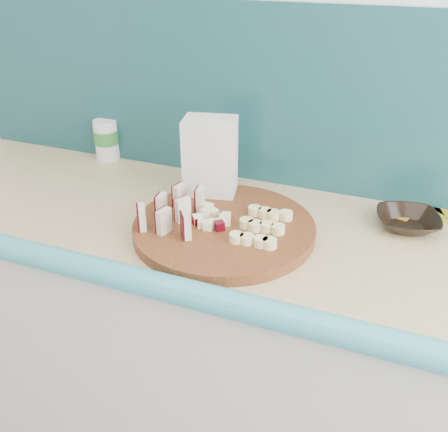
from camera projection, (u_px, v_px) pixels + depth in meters
The scene contains 10 objects.
kitchen_counter at pixel (259, 364), 1.46m from camera, with size 2.20×0.63×0.91m.
backsplash at pixel (301, 101), 1.35m from camera, with size 2.20×0.02×0.50m, color teal.
cutting_board at pixel (224, 228), 1.22m from camera, with size 0.45×0.45×0.03m, color #461F0F.
apple_wedges at pixel (173, 210), 1.21m from camera, with size 0.14×0.18×0.06m.
apple_chunks at pixel (213, 217), 1.22m from camera, with size 0.06×0.07×0.02m.
banana_slices at pixel (262, 226), 1.18m from camera, with size 0.12×0.17×0.02m.
brown_bowl at pixel (408, 221), 1.24m from camera, with size 0.15×0.15×0.04m, color black.
flour_bag at pixel (210, 161), 1.33m from camera, with size 0.14×0.10×0.23m, color silver.
canister at pixel (106, 139), 1.62m from camera, with size 0.08×0.08×0.13m.
banana_peel at pixel (433, 212), 1.32m from camera, with size 0.21×0.18×0.01m.
Camera 1 is at (0.40, 0.47, 1.54)m, focal length 40.00 mm.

